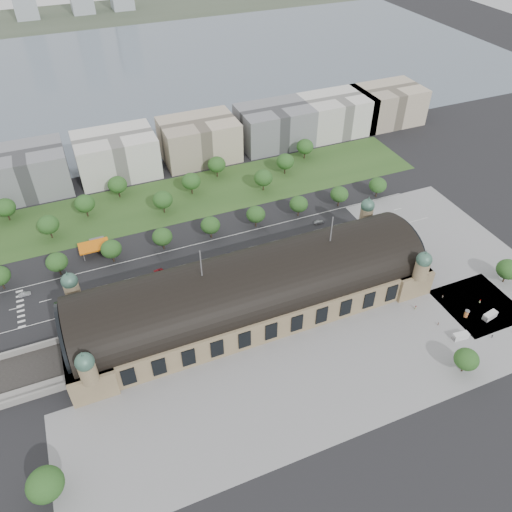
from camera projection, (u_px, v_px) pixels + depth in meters
name	position (u px, v px, depth m)	size (l,w,h in m)	color
ground	(251.00, 308.00, 210.17)	(900.00, 900.00, 0.00)	black
station	(251.00, 291.00, 203.59)	(150.00, 48.40, 44.30)	#95815C
plaza_south	(322.00, 381.00, 181.93)	(190.00, 48.00, 0.12)	gray
plaza_east	(449.00, 249.00, 240.54)	(56.00, 100.00, 0.12)	gray
road_slab	(181.00, 266.00, 231.22)	(260.00, 26.00, 0.10)	black
grass_belt	(162.00, 202.00, 271.68)	(300.00, 45.00, 0.10)	#2C4E1F
petrol_station	(96.00, 244.00, 238.67)	(14.00, 13.00, 5.05)	orange
lake	(119.00, 74.00, 421.43)	(700.00, 320.00, 0.08)	slate
far_shore	(85.00, 15.00, 563.21)	(700.00, 120.00, 0.14)	#44513D
office_2	(25.00, 172.00, 273.19)	(45.00, 32.00, 24.00)	gray
office_3	(117.00, 155.00, 287.93)	(45.00, 32.00, 24.00)	silver
office_4	(199.00, 140.00, 302.67)	(45.00, 32.00, 24.00)	#C3B399
office_5	(274.00, 126.00, 317.41)	(45.00, 32.00, 24.00)	gray
office_6	(336.00, 114.00, 330.67)	(45.00, 32.00, 24.00)	silver
office_7	(387.00, 105.00, 342.46)	(45.00, 32.00, 24.00)	#C3B399
tree_row_2	(57.00, 262.00, 221.76)	(9.60, 9.60, 11.52)	#2D2116
tree_row_3	(111.00, 249.00, 228.84)	(9.60, 9.60, 11.52)	#2D2116
tree_row_4	(162.00, 237.00, 235.91)	(9.60, 9.60, 11.52)	#2D2116
tree_row_5	(210.00, 225.00, 242.99)	(9.60, 9.60, 11.52)	#2D2116
tree_row_6	(256.00, 214.00, 250.06)	(9.60, 9.60, 11.52)	#2D2116
tree_row_7	(299.00, 204.00, 257.14)	(9.60, 9.60, 11.52)	#2D2116
tree_row_8	(339.00, 194.00, 264.21)	(9.60, 9.60, 11.52)	#2D2116
tree_row_9	(378.00, 185.00, 271.29)	(9.60, 9.60, 11.52)	#2D2116
tree_belt_2	(5.00, 207.00, 253.75)	(10.40, 10.40, 12.48)	#2D2116
tree_belt_3	(48.00, 225.00, 242.34)	(10.40, 10.40, 12.48)	#2D2116
tree_belt_4	(85.00, 203.00, 256.45)	(10.40, 10.40, 12.48)	#2D2116
tree_belt_5	(117.00, 185.00, 270.55)	(10.40, 10.40, 12.48)	#2D2116
tree_belt_6	(163.00, 200.00, 259.14)	(10.40, 10.40, 12.48)	#2D2116
tree_belt_7	(191.00, 181.00, 273.25)	(10.40, 10.40, 12.48)	#2D2116
tree_belt_8	(217.00, 164.00, 287.36)	(10.40, 10.40, 12.48)	#2D2116
tree_belt_9	(263.00, 178.00, 275.94)	(10.40, 10.40, 12.48)	#2D2116
tree_belt_10	(285.00, 161.00, 290.05)	(10.40, 10.40, 12.48)	#2D2116
tree_belt_11	(305.00, 147.00, 304.16)	(10.40, 10.40, 12.48)	#2D2116
tree_plaza_ne	(508.00, 269.00, 217.99)	(10.00, 10.00, 11.69)	#2D2116
tree_plaza_sw	(45.00, 485.00, 144.51)	(11.00, 11.00, 12.73)	#2D2116
tree_plaza_s	(466.00, 359.00, 180.97)	(9.00, 9.00, 10.64)	#2D2116
traffic_car_1	(25.00, 294.00, 215.59)	(1.69, 4.86, 1.60)	#92959A
traffic_car_2	(85.00, 296.00, 214.54)	(2.41, 5.23, 1.45)	black
traffic_car_3	(159.00, 270.00, 227.68)	(1.78, 4.38, 1.27)	maroon
traffic_car_4	(228.00, 254.00, 236.58)	(1.65, 4.10, 1.40)	#181A43
traffic_car_5	(319.00, 222.00, 256.22)	(1.70, 4.87, 1.60)	slate
traffic_car_6	(349.00, 234.00, 248.56)	(2.69, 5.83, 1.62)	silver
parked_car_0	(114.00, 302.00, 211.86)	(1.51, 4.34, 1.43)	black
parked_car_1	(79.00, 317.00, 205.11)	(2.36, 5.12, 1.42)	maroon
parked_car_2	(119.00, 308.00, 209.34)	(2.06, 5.08, 1.47)	#181640
parked_car_3	(158.00, 297.00, 214.38)	(1.58, 3.92, 1.33)	#58595F
parked_car_4	(154.00, 296.00, 214.76)	(1.70, 4.88, 1.61)	white
parked_car_5	(157.00, 291.00, 217.30)	(2.12, 4.61, 1.28)	gray
parked_car_6	(141.00, 299.00, 213.36)	(2.31, 5.67, 1.65)	black
bus_west	(187.00, 278.00, 222.41)	(2.73, 11.69, 3.26)	red
bus_mid	(222.00, 267.00, 228.42)	(2.46, 10.52, 2.93)	silver
bus_east	(256.00, 256.00, 233.42)	(3.16, 13.50, 3.76)	beige
van_east	(489.00, 316.00, 204.90)	(6.76, 3.67, 2.77)	silver
van_south	(460.00, 336.00, 196.54)	(6.49, 3.21, 2.70)	silver
advertising_column	(467.00, 314.00, 205.19)	(1.89, 1.89, 3.59)	#CE333C
pedestrian_0	(416.00, 308.00, 209.10)	(0.95, 0.55, 1.95)	gray
pedestrian_1	(438.00, 324.00, 202.35)	(0.58, 0.38, 1.58)	gray
pedestrian_2	(443.00, 296.00, 214.27)	(0.94, 0.54, 1.93)	gray
pedestrian_4	(492.00, 336.00, 197.18)	(0.99, 0.43, 1.53)	gray
pedestrian_5	(480.00, 301.00, 212.01)	(0.90, 0.51, 1.83)	gray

